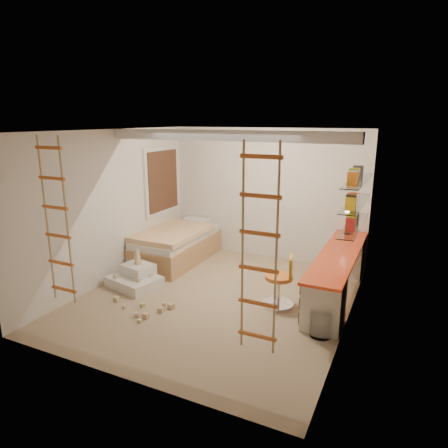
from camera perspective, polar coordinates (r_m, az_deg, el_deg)
The scene contains 15 objects.
floor at distance 6.46m, azimuth -1.16°, elevation -10.54°, with size 4.50×4.50×0.00m, color #9B8364.
ceiling_beam at distance 6.11m, azimuth -0.00°, elevation 12.51°, with size 4.00×0.18×0.16m, color white.
window_frame at distance 8.23m, azimuth -8.90°, elevation 6.14°, with size 0.06×1.15×1.35m, color white.
window_blind at distance 8.20m, azimuth -8.67°, elevation 6.12°, with size 0.02×1.00×1.20m, color #4C2D1E.
rope_ladder_left at distance 5.42m, azimuth -22.80°, elevation 0.29°, with size 0.41×0.04×2.13m, color #D36224, non-canonical shape.
rope_ladder_right at distance 3.90m, azimuth 5.04°, elevation -3.95°, with size 0.41×0.04×2.13m, color #BF5420, non-canonical shape.
waste_bin at distance 5.51m, azimuth 13.71°, elevation -13.63°, with size 0.28×0.28×0.36m, color white.
desk at distance 6.58m, azimuth 15.91°, elevation -6.80°, with size 0.56×2.80×0.75m.
shelves at distance 6.52m, azimuth 18.32°, elevation 2.86°, with size 0.25×1.80×0.71m.
bed at distance 8.01m, azimuth -6.75°, elevation -2.98°, with size 1.02×2.00×0.69m.
task_lamp at distance 7.29m, azimuth 17.25°, elevation 1.22°, with size 0.14×0.36×0.57m.
swivel_chair at distance 6.14m, azimuth 8.03°, elevation -9.02°, with size 0.57×0.57×0.81m.
play_platform at distance 7.00m, azimuth -12.54°, elevation -7.56°, with size 0.94×0.80×0.36m.
toy_blocks at distance 6.44m, azimuth -11.74°, elevation -9.26°, with size 1.31×1.18×0.63m.
books at distance 6.49m, azimuth 18.44°, elevation 4.31°, with size 0.14×0.70×0.92m.
Camera 1 is at (2.62, -5.22, 2.76)m, focal length 32.00 mm.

